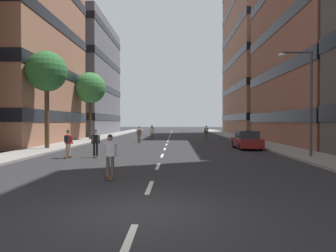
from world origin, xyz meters
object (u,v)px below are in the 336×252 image
Objects in this scene: skater_1 at (139,133)px; skater_3 at (96,142)px; street_tree_mid at (47,72)px; street_tree_near at (90,88)px; skater_0 at (152,131)px; skater_5 at (206,132)px; streetlamp_right at (305,92)px; skater_2 at (110,154)px; parked_car_near at (247,140)px; skater_6 at (68,142)px; skater_4 at (152,132)px.

skater_3 is (-1.18, -13.63, -0.03)m from skater_1.
street_tree_near is at bearing 90.00° from street_tree_mid.
skater_0 and skater_5 have the same top height.
skater_0 is at bearing 114.75° from streetlamp_right.
parked_car_near is at bearing 57.99° from skater_2.
skater_4 is at bearing 78.89° from skater_6.
skater_5 is (6.83, 0.41, 0.03)m from skater_4.
street_tree_near is 4.58× the size of skater_4.
skater_5 is (7.79, 5.78, 0.00)m from skater_1.
skater_5 is at bearing 76.34° from skater_2.
street_tree_near reaches higher than skater_0.
skater_5 is (7.22, -4.85, 0.03)m from skater_0.
street_tree_mid is 20.80m from skater_5.
parked_car_near is 20.86m from street_tree_near.
skater_0 is (7.09, 6.24, -5.38)m from street_tree_near.
parked_car_near is 15.41m from skater_4.
skater_4 is 19.72m from skater_6.
street_tree_near is 12.76m from street_tree_mid.
streetlamp_right is 27.26m from skater_0.
street_tree_near is 4.58× the size of skater_5.
skater_1 is 1.00× the size of skater_3.
street_tree_near is at bearing 144.79° from parked_car_near.
skater_2 and skater_4 have the same top height.
skater_0 is (7.09, 19.00, -5.30)m from street_tree_mid.
skater_0 is 1.00× the size of skater_6.
street_tree_mid is 19.38m from streetlamp_right.
skater_4 is at bearing 125.41° from parked_car_near.
skater_5 is at bearing 5.54° from street_tree_near.
street_tree_near is at bearing -138.66° from skater_0.
street_tree_near is 19.48m from skater_6.
parked_car_near is 2.47× the size of skater_4.
street_tree_mid is at bearing 163.11° from streetlamp_right.
street_tree_near reaches higher than skater_1.
skater_6 is at bearing -97.88° from skater_0.
skater_6 is at bearing -78.66° from street_tree_near.
streetlamp_right is at bearing -78.21° from skater_5.
street_tree_near reaches higher than skater_3.
skater_1 is 1.00× the size of skater_5.
skater_1 is at bearing 93.56° from skater_2.
streetlamp_right is 3.65× the size of skater_5.
skater_3 is at bearing 178.52° from streetlamp_right.
skater_5 is at bearing 3.45° from skater_4.
street_tree_near reaches higher than skater_5.
skater_1 is at bearing 143.99° from parked_car_near.
street_tree_mid is 4.41× the size of skater_5.
skater_2 is (0.73, -31.55, 0.00)m from skater_0.
skater_4 is at bearing 90.74° from skater_2.
skater_4 is at bearing -176.55° from skater_5.
skater_3 is (-13.09, 0.34, -3.15)m from streetlamp_right.
skater_2 is 1.00× the size of skater_5.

